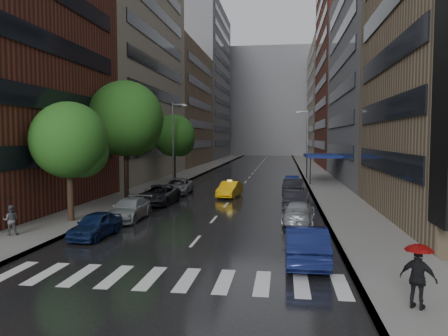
# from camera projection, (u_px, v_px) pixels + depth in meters

# --- Properties ---
(ground) EXTENTS (220.00, 220.00, 0.00)m
(ground) POSITION_uv_depth(u_px,v_px,m) (176.00, 264.00, 18.32)
(ground) COLOR gray
(ground) RESTS_ON ground
(road) EXTENTS (14.00, 140.00, 0.01)m
(road) POSITION_uv_depth(u_px,v_px,m) (254.00, 172.00, 67.75)
(road) COLOR black
(road) RESTS_ON ground
(sidewalk_left) EXTENTS (4.00, 140.00, 0.15)m
(sidewalk_left) POSITION_uv_depth(u_px,v_px,m) (197.00, 171.00, 68.95)
(sidewalk_left) COLOR gray
(sidewalk_left) RESTS_ON ground
(sidewalk_right) EXTENTS (4.00, 140.00, 0.15)m
(sidewalk_right) POSITION_uv_depth(u_px,v_px,m) (313.00, 172.00, 66.54)
(sidewalk_right) COLOR gray
(sidewalk_right) RESTS_ON ground
(crosswalk) EXTENTS (13.15, 2.80, 0.01)m
(crosswalk) POSITION_uv_depth(u_px,v_px,m) (169.00, 279.00, 16.32)
(crosswalk) COLOR silver
(crosswalk) RESTS_ON ground
(buildings_left) EXTENTS (8.00, 108.00, 38.00)m
(buildings_left) POSITION_uv_depth(u_px,v_px,m) (173.00, 77.00, 77.33)
(buildings_left) COLOR maroon
(buildings_left) RESTS_ON ground
(buildings_right) EXTENTS (8.05, 109.10, 36.00)m
(buildings_right) POSITION_uv_depth(u_px,v_px,m) (349.00, 78.00, 71.31)
(buildings_right) COLOR #937A5B
(buildings_right) RESTS_ON ground
(building_far) EXTENTS (40.00, 14.00, 32.00)m
(building_far) POSITION_uv_depth(u_px,v_px,m) (269.00, 103.00, 133.85)
(building_far) COLOR slate
(building_far) RESTS_ON ground
(tree_near) EXTENTS (4.70, 4.70, 7.49)m
(tree_near) POSITION_uv_depth(u_px,v_px,m) (69.00, 140.00, 26.72)
(tree_near) COLOR #382619
(tree_near) RESTS_ON ground
(tree_mid) EXTENTS (6.27, 6.27, 10.00)m
(tree_mid) POSITION_uv_depth(u_px,v_px,m) (126.00, 119.00, 36.21)
(tree_mid) COLOR #382619
(tree_mid) RESTS_ON ground
(tree_far) EXTENTS (5.06, 5.06, 8.07)m
(tree_far) POSITION_uv_depth(u_px,v_px,m) (174.00, 136.00, 52.30)
(tree_far) COLOR #382619
(tree_far) RESTS_ON ground
(taxi) EXTENTS (2.00, 4.39, 1.40)m
(taxi) POSITION_uv_depth(u_px,v_px,m) (230.00, 189.00, 38.72)
(taxi) COLOR #E4A30C
(taxi) RESTS_ON ground
(parked_cars_left) EXTENTS (2.61, 22.93, 1.51)m
(parked_cars_left) POSITION_uv_depth(u_px,v_px,m) (154.00, 197.00, 33.47)
(parked_cars_left) COLOR #0D1A3F
(parked_cars_left) RESTS_ON ground
(parked_cars_right) EXTENTS (2.32, 32.31, 1.61)m
(parked_cars_right) POSITION_uv_depth(u_px,v_px,m) (297.00, 201.00, 31.25)
(parked_cars_right) COLOR #0E1543
(parked_cars_right) RESTS_ON ground
(ped_black_umbrella) EXTENTS (0.96, 0.98, 2.09)m
(ped_black_umbrella) POSITION_uv_depth(u_px,v_px,m) (11.00, 212.00, 22.95)
(ped_black_umbrella) COLOR #48474C
(ped_black_umbrella) RESTS_ON sidewalk_left
(ped_red_umbrella) EXTENTS (1.15, 0.96, 2.01)m
(ped_red_umbrella) POSITION_uv_depth(u_px,v_px,m) (419.00, 270.00, 13.03)
(ped_red_umbrella) COLOR black
(ped_red_umbrella) RESTS_ON sidewalk_right
(street_lamp_left) EXTENTS (1.74, 0.22, 9.00)m
(street_lamp_left) POSITION_uv_depth(u_px,v_px,m) (174.00, 141.00, 48.67)
(street_lamp_left) COLOR gray
(street_lamp_left) RESTS_ON sidewalk_left
(street_lamp_right) EXTENTS (1.74, 0.22, 9.00)m
(street_lamp_right) POSITION_uv_depth(u_px,v_px,m) (307.00, 140.00, 61.43)
(street_lamp_right) COLOR gray
(street_lamp_right) RESTS_ON sidewalk_right
(awning) EXTENTS (4.00, 8.00, 3.12)m
(awning) POSITION_uv_depth(u_px,v_px,m) (322.00, 156.00, 51.50)
(awning) COLOR navy
(awning) RESTS_ON sidewalk_right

